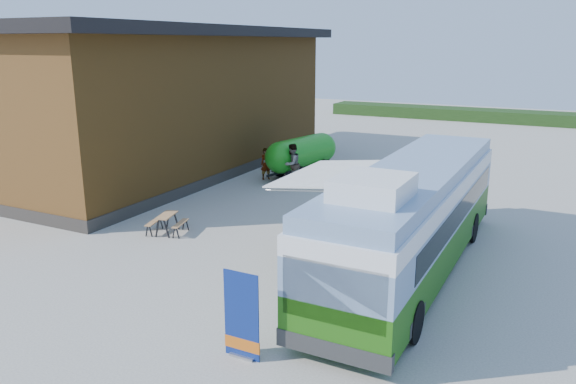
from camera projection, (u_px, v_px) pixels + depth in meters
The scene contains 10 objects.
ground at pixel (242, 265), 17.46m from camera, with size 100.00×100.00×0.00m, color #BCB7AD.
barn at pixel (169, 103), 29.73m from camera, with size 9.60×21.20×7.50m.
hedge at pixel (563, 120), 46.59m from camera, with size 40.00×3.00×1.00m, color #264419.
bus at pixel (413, 215), 16.50m from camera, with size 2.70×12.27×3.76m.
awning at pixel (337, 175), 17.37m from camera, with size 2.73×4.42×0.52m.
banner at pixel (242, 323), 12.14m from camera, with size 0.88×0.19×2.02m.
picnic_table at pixel (167, 219), 20.23m from camera, with size 1.50×1.41×0.71m.
person_a at pixel (266, 164), 28.20m from camera, with size 0.58×0.38×1.59m, color #999999.
person_b at pixel (292, 164), 27.18m from camera, with size 0.97×0.76×2.00m, color #999999.
slurry_tanker at pixel (302, 153), 29.11m from camera, with size 2.27×5.30×1.98m.
Camera 1 is at (8.65, -13.86, 6.72)m, focal length 35.00 mm.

